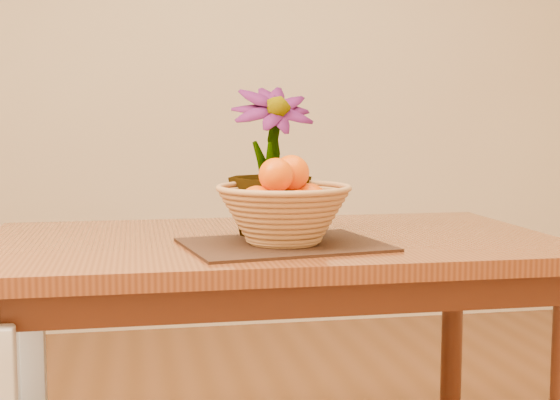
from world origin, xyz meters
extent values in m
cube|color=#FFE9C2|center=(0.00, 2.25, 1.35)|extent=(4.00, 0.02, 2.70)
cube|color=brown|center=(0.00, 0.30, 0.73)|extent=(1.40, 0.80, 0.04)
cube|color=#441F0F|center=(0.00, 0.30, 0.67)|extent=(1.28, 0.68, 0.08)
cylinder|color=#441F0F|center=(-0.62, 0.62, 0.35)|extent=(0.06, 0.06, 0.71)
cylinder|color=#441F0F|center=(0.62, 0.62, 0.35)|extent=(0.06, 0.06, 0.71)
cube|color=#361F13|center=(0.00, 0.16, 0.75)|extent=(0.49, 0.40, 0.01)
cylinder|color=#B57F4B|center=(0.00, 0.16, 0.76)|extent=(0.16, 0.16, 0.01)
sphere|color=#FF4C04|center=(0.00, 0.16, 0.84)|extent=(0.07, 0.07, 0.07)
sphere|color=#FF4C04|center=(0.07, 0.18, 0.85)|extent=(0.08, 0.08, 0.08)
sphere|color=#FF4C04|center=(-0.02, 0.23, 0.85)|extent=(0.08, 0.08, 0.08)
sphere|color=#FF4C04|center=(-0.06, 0.14, 0.85)|extent=(0.08, 0.08, 0.08)
sphere|color=#FF4C04|center=(0.02, 0.10, 0.85)|extent=(0.08, 0.08, 0.08)
sphere|color=#FF4C04|center=(0.02, 0.18, 0.92)|extent=(0.08, 0.08, 0.08)
sphere|color=#FF4C04|center=(-0.02, 0.14, 0.92)|extent=(0.08, 0.08, 0.08)
imported|color=#1E4B15|center=(0.00, 0.30, 0.94)|extent=(0.23, 0.23, 0.37)
camera|label=1|loc=(-0.33, -1.59, 1.04)|focal=50.00mm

